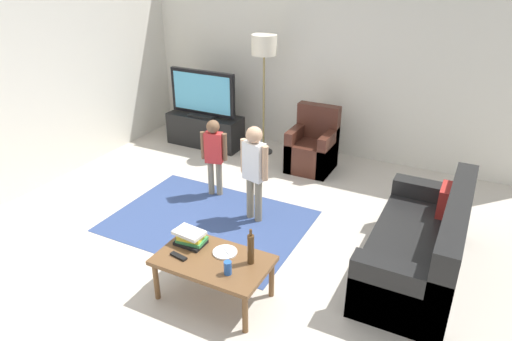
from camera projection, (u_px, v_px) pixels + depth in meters
ground at (230, 248)px, 4.93m from camera, size 7.80×7.80×0.00m
wall_back at (331, 64)px, 6.75m from camera, size 6.00×0.12×2.70m
wall_left at (11, 88)px, 5.58m from camera, size 0.12×6.00×2.70m
area_rug at (209, 221)px, 5.40m from camera, size 2.20×1.60×0.01m
tv_stand at (205, 130)px, 7.40m from camera, size 1.20×0.44×0.50m
tv at (203, 94)px, 7.12m from camera, size 1.10×0.28×0.71m
couch at (424, 249)px, 4.41m from camera, size 0.80×1.80×0.86m
armchair at (313, 149)px, 6.59m from camera, size 0.60×0.60×0.90m
floor_lamp at (264, 52)px, 6.57m from camera, size 0.36×0.36×1.78m
child_near_tv at (214, 151)px, 5.74m from camera, size 0.33×0.17×1.00m
child_center at (254, 165)px, 5.16m from camera, size 0.37×0.19×1.14m
coffee_table at (213, 263)px, 4.08m from camera, size 1.00×0.60×0.42m
book_stack at (191, 237)px, 4.24m from camera, size 0.30×0.21×0.13m
bottle at (251, 249)px, 3.94m from camera, size 0.06×0.06×0.34m
tv_remote at (179, 256)px, 4.07m from camera, size 0.18×0.08×0.02m
soda_can at (228, 268)px, 3.84m from camera, size 0.07×0.07×0.12m
plate at (225, 252)px, 4.13m from camera, size 0.22×0.22×0.02m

